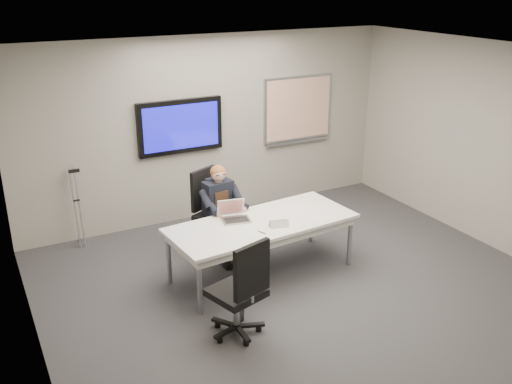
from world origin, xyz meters
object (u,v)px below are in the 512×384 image
conference_table (262,228)px  office_chair_far (215,226)px  seated_person (224,222)px  office_chair_near (239,306)px  laptop (234,215)px

conference_table → office_chair_far: 0.98m
seated_person → office_chair_near: bearing=-117.0°
conference_table → seated_person: 0.71m
conference_table → laptop: (-0.28, 0.23, 0.14)m
seated_person → laptop: seated_person is taller
office_chair_near → laptop: (0.57, 1.30, 0.43)m
seated_person → office_chair_far: bearing=87.5°
conference_table → laptop: laptop is taller
office_chair_near → seated_person: seated_person is taller
office_chair_far → laptop: size_ratio=2.98×
office_chair_far → seated_person: seated_person is taller
conference_table → laptop: size_ratio=6.30×
office_chair_far → seated_person: size_ratio=0.91×
office_chair_near → seated_person: 1.84m
conference_table → laptop: bearing=135.7°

